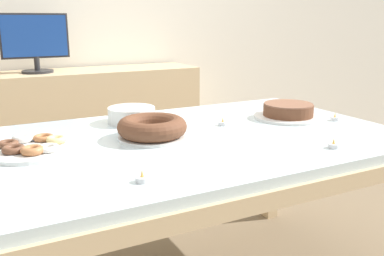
% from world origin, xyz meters
% --- Properties ---
extents(wall_back, '(8.00, 0.10, 2.60)m').
position_xyz_m(wall_back, '(0.00, 1.80, 1.30)').
color(wall_back, silver).
rests_on(wall_back, ground).
extents(dining_table, '(1.81, 1.07, 0.73)m').
position_xyz_m(dining_table, '(0.00, 0.00, 0.65)').
color(dining_table, silver).
rests_on(dining_table, ground).
extents(sideboard, '(1.58, 0.44, 0.84)m').
position_xyz_m(sideboard, '(0.00, 1.50, 0.42)').
color(sideboard, '#D1B284').
rests_on(sideboard, ground).
extents(computer_monitor, '(0.42, 0.20, 0.38)m').
position_xyz_m(computer_monitor, '(-0.30, 1.50, 1.03)').
color(computer_monitor, '#262628').
rests_on(computer_monitor, sideboard).
extents(cake_chocolate_round, '(0.32, 0.32, 0.07)m').
position_xyz_m(cake_chocolate_round, '(0.60, 0.07, 0.76)').
color(cake_chocolate_round, white).
rests_on(cake_chocolate_round, dining_table).
extents(cake_golden_bundt, '(0.27, 0.27, 0.08)m').
position_xyz_m(cake_golden_bundt, '(-0.10, 0.04, 0.77)').
color(cake_golden_bundt, white).
rests_on(cake_golden_bundt, dining_table).
extents(pastry_platter, '(0.34, 0.34, 0.04)m').
position_xyz_m(pastry_platter, '(-0.53, 0.09, 0.74)').
color(pastry_platter, white).
rests_on(pastry_platter, dining_table).
extents(plate_stack, '(0.21, 0.21, 0.07)m').
position_xyz_m(plate_stack, '(-0.08, 0.33, 0.76)').
color(plate_stack, white).
rests_on(plate_stack, dining_table).
extents(tealight_near_front, '(0.04, 0.04, 0.04)m').
position_xyz_m(tealight_near_front, '(0.26, 0.09, 0.74)').
color(tealight_near_front, silver).
rests_on(tealight_near_front, dining_table).
extents(tealight_centre, '(0.04, 0.04, 0.04)m').
position_xyz_m(tealight_centre, '(-0.30, -0.37, 0.74)').
color(tealight_centre, silver).
rests_on(tealight_centre, dining_table).
extents(tealight_near_cakes, '(0.04, 0.04, 0.04)m').
position_xyz_m(tealight_near_cakes, '(0.76, -0.07, 0.74)').
color(tealight_near_cakes, silver).
rests_on(tealight_near_cakes, dining_table).
extents(tealight_right_edge, '(0.04, 0.04, 0.04)m').
position_xyz_m(tealight_right_edge, '(0.43, -0.38, 0.74)').
color(tealight_right_edge, silver).
rests_on(tealight_right_edge, dining_table).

